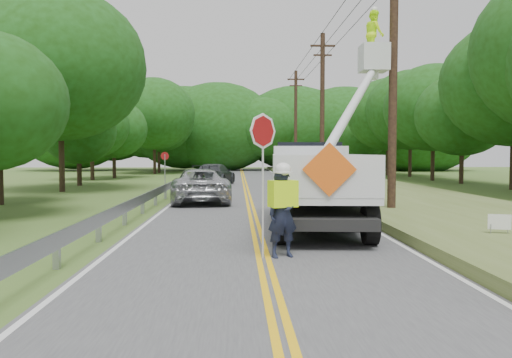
{
  "coord_description": "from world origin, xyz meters",
  "views": [
    {
      "loc": [
        -0.56,
        -8.95,
        2.28
      ],
      "look_at": [
        0.0,
        6.0,
        1.5
      ],
      "focal_mm": 35.48,
      "sensor_mm": 36.0,
      "label": 1
    }
  ],
  "objects": [
    {
      "name": "flagger",
      "position": [
        0.41,
        1.87,
        1.12
      ],
      "size": [
        1.13,
        0.71,
        3.1
      ],
      "color": "#191E33",
      "rests_on": "road"
    },
    {
      "name": "stop_sign_permanent",
      "position": [
        -4.87,
        21.4,
        1.52
      ],
      "size": [
        0.49,
        0.11,
        2.33
      ],
      "color": "#989CA1",
      "rests_on": "ground"
    },
    {
      "name": "suv_silver",
      "position": [
        -2.27,
        14.15,
        0.78
      ],
      "size": [
        3.08,
        5.72,
        1.53
      ],
      "primitive_type": "imported",
      "rotation": [
        0.0,
        0.0,
        3.25
      ],
      "color": "#ACAEB3",
      "rests_on": "road"
    },
    {
      "name": "yard_sign",
      "position": [
        5.87,
        3.13,
        0.55
      ],
      "size": [
        0.52,
        0.19,
        0.77
      ],
      "color": "white",
      "rests_on": "ground"
    },
    {
      "name": "road",
      "position": [
        0.0,
        14.0,
        0.01
      ],
      "size": [
        7.2,
        96.0,
        0.03
      ],
      "color": "#454648",
      "rests_on": "ground"
    },
    {
      "name": "treeline_horizon",
      "position": [
        2.17,
        56.13,
        5.5
      ],
      "size": [
        58.29,
        15.34,
        12.13
      ],
      "color": "#1B420E",
      "rests_on": "ground"
    },
    {
      "name": "utility_poles",
      "position": [
        5.0,
        17.02,
        5.27
      ],
      "size": [
        1.6,
        43.3,
        10.0
      ],
      "color": "black",
      "rests_on": "ground"
    },
    {
      "name": "suv_darkgrey",
      "position": [
        -2.13,
        26.34,
        0.77
      ],
      "size": [
        3.06,
        5.45,
        1.49
      ],
      "primitive_type": "imported",
      "rotation": [
        0.0,
        0.0,
        2.94
      ],
      "color": "#363A3E",
      "rests_on": "road"
    },
    {
      "name": "treeline_left",
      "position": [
        -10.38,
        28.7,
        5.85
      ],
      "size": [
        10.69,
        53.56,
        11.65
      ],
      "color": "#332319",
      "rests_on": "ground"
    },
    {
      "name": "guardrail",
      "position": [
        -4.02,
        14.91,
        0.55
      ],
      "size": [
        0.18,
        48.0,
        0.77
      ],
      "color": "#989CA1",
      "rests_on": "ground"
    },
    {
      "name": "tall_grass_verge",
      "position": [
        7.1,
        14.0,
        0.15
      ],
      "size": [
        7.0,
        96.0,
        0.3
      ],
      "primitive_type": "cube",
      "color": "#54662A",
      "rests_on": "ground"
    },
    {
      "name": "treeline_right",
      "position": [
        15.8,
        23.59,
        6.27
      ],
      "size": [
        11.06,
        52.6,
        11.97
      ],
      "color": "#332319",
      "rests_on": "ground"
    },
    {
      "name": "ground",
      "position": [
        0.0,
        0.0,
        0.0
      ],
      "size": [
        140.0,
        140.0,
        0.0
      ],
      "primitive_type": "plane",
      "color": "#496027",
      "rests_on": "ground"
    },
    {
      "name": "bucket_truck",
      "position": [
        2.04,
        7.33,
        1.65
      ],
      "size": [
        4.5,
        7.71,
        7.28
      ],
      "color": "black",
      "rests_on": "road"
    }
  ]
}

